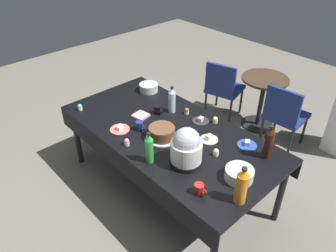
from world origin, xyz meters
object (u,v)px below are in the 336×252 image
dessert_plate_coral (120,129)px  slow_cooker (186,148)px  cupcake_vanilla (215,120)px  soda_bottle_cola (269,143)px  soda_bottle_lime_soda (149,148)px  frosted_layer_cake (162,133)px  soda_bottle_orange_juice (242,186)px  maroon_chair_right (285,113)px  soda_bottle_water (172,100)px  dessert_plate_cobalt (247,144)px  cupcake_rose (216,152)px  cupcake_lemon (187,111)px  maroon_chair_left (223,87)px  glass_salad_bowl (149,87)px  coffee_mug_navy (140,126)px  potluck_table (168,136)px  cupcake_berry (80,107)px  round_cafe_table (263,93)px  dessert_plate_cream (209,139)px  ceramic_snack_bowl (239,174)px  coffee_mug_red (199,189)px  coffee_mug_black (158,110)px  cupcake_cocoa (127,142)px  dessert_plate_charcoal (201,120)px

dessert_plate_coral → slow_cooker: bearing=8.8°
cupcake_vanilla → soda_bottle_cola: bearing=-7.3°
soda_bottle_lime_soda → frosted_layer_cake: bearing=120.9°
soda_bottle_orange_juice → maroon_chair_right: 1.88m
soda_bottle_water → cupcake_vanilla: bearing=20.9°
dessert_plate_cobalt → cupcake_rose: 0.33m
slow_cooker → cupcake_rose: 0.31m
dessert_plate_cobalt → cupcake_lemon: cupcake_lemon is taller
dessert_plate_coral → maroon_chair_left: 1.88m
dessert_plate_coral → maroon_chair_right: 2.00m
frosted_layer_cake → soda_bottle_cola: (0.80, 0.48, 0.09)m
soda_bottle_water → soda_bottle_lime_soda: same height
soda_bottle_orange_juice → dessert_plate_cobalt: bearing=121.3°
glass_salad_bowl → soda_bottle_cola: bearing=-1.0°
frosted_layer_cake → coffee_mug_navy: size_ratio=2.54×
dessert_plate_coral → cupcake_lemon: (0.23, 0.68, 0.02)m
maroon_chair_left → soda_bottle_cola: bearing=-39.9°
potluck_table → soda_bottle_orange_juice: size_ratio=6.93×
cupcake_berry → maroon_chair_left: maroon_chair_left is taller
frosted_layer_cake → cupcake_berry: 1.00m
glass_salad_bowl → dessert_plate_coral: glass_salad_bowl is taller
maroon_chair_left → round_cafe_table: bearing=24.8°
soda_bottle_orange_juice → soda_bottle_cola: bearing=105.1°
dessert_plate_cobalt → maroon_chair_left: bearing=135.9°
glass_salad_bowl → maroon_chair_right: maroon_chair_right is taller
dessert_plate_coral → maroon_chair_left: (-0.21, 1.84, -0.27)m
cupcake_lemon → coffee_mug_navy: size_ratio=0.58×
cupcake_lemon → cupcake_vanilla: bearing=16.0°
dessert_plate_cream → cupcake_vanilla: cupcake_vanilla is taller
glass_salad_bowl → cupcake_vanilla: bearing=3.2°
cupcake_rose → soda_bottle_water: size_ratio=0.23×
potluck_table → soda_bottle_water: size_ratio=7.58×
ceramic_snack_bowl → maroon_chair_left: size_ratio=0.27×
potluck_table → frosted_layer_cake: (0.05, -0.13, 0.12)m
frosted_layer_cake → coffee_mug_navy: 0.25m
glass_salad_bowl → coffee_mug_red: 1.69m
coffee_mug_black → round_cafe_table: (0.25, 1.60, -0.30)m
potluck_table → frosted_layer_cake: bearing=-67.3°
cupcake_rose → round_cafe_table: bearing=109.7°
soda_bottle_orange_juice → soda_bottle_cola: size_ratio=1.01×
dessert_plate_cream → cupcake_rose: bearing=-33.7°
coffee_mug_black → soda_bottle_cola: bearing=10.7°
potluck_table → soda_bottle_lime_soda: size_ratio=7.57×
glass_salad_bowl → cupcake_berry: size_ratio=3.20×
coffee_mug_navy → soda_bottle_lime_soda: bearing=-28.6°
soda_bottle_lime_soda → cupcake_cocoa: bearing=-178.3°
glass_salad_bowl → round_cafe_table: bearing=62.9°
soda_bottle_water → dessert_plate_coral: bearing=-99.0°
dessert_plate_charcoal → coffee_mug_red: bearing=-48.0°
cupcake_lemon → coffee_mug_red: 1.12m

